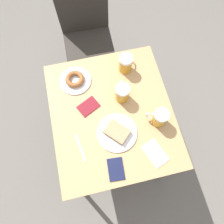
% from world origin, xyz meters
% --- Properties ---
extents(ground_plane, '(8.00, 8.00, 0.00)m').
position_xyz_m(ground_plane, '(0.00, 0.00, 0.00)').
color(ground_plane, '#666059').
extents(table, '(0.75, 0.87, 0.71)m').
position_xyz_m(table, '(0.00, 0.00, 0.64)').
color(table, tan).
rests_on(table, ground_plane).
extents(chair, '(0.41, 0.41, 0.88)m').
position_xyz_m(chair, '(-0.03, 0.82, 0.53)').
color(chair, '#2D2823').
rests_on(chair, ground_plane).
extents(plate_with_cake, '(0.24, 0.24, 0.04)m').
position_xyz_m(plate_with_cake, '(0.00, -0.13, 0.73)').
color(plate_with_cake, silver).
rests_on(plate_with_cake, table).
extents(plate_with_donut, '(0.21, 0.21, 0.04)m').
position_xyz_m(plate_with_donut, '(-0.18, 0.27, 0.73)').
color(plate_with_donut, silver).
rests_on(plate_with_donut, table).
extents(beer_mug_left, '(0.09, 0.13, 0.12)m').
position_xyz_m(beer_mug_left, '(0.09, 0.09, 0.78)').
color(beer_mug_left, '#C68C23').
rests_on(beer_mug_left, table).
extents(beer_mug_center, '(0.12, 0.09, 0.12)m').
position_xyz_m(beer_mug_center, '(0.26, -0.11, 0.78)').
color(beer_mug_center, '#C68C23').
rests_on(beer_mug_center, table).
extents(beer_mug_right, '(0.10, 0.12, 0.12)m').
position_xyz_m(beer_mug_right, '(0.16, 0.29, 0.78)').
color(beer_mug_right, '#C68C23').
rests_on(beer_mug_right, table).
extents(napkin_folded, '(0.14, 0.17, 0.00)m').
position_xyz_m(napkin_folded, '(0.19, -0.30, 0.72)').
color(napkin_folded, white).
rests_on(napkin_folded, table).
extents(fork, '(0.04, 0.17, 0.00)m').
position_xyz_m(fork, '(-0.23, -0.17, 0.72)').
color(fork, silver).
rests_on(fork, table).
extents(passport_near_edge, '(0.10, 0.13, 0.01)m').
position_xyz_m(passport_near_edge, '(-0.06, -0.33, 0.72)').
color(passport_near_edge, '#141938').
rests_on(passport_near_edge, table).
extents(passport_far_edge, '(0.15, 0.13, 0.01)m').
position_xyz_m(passport_far_edge, '(-0.13, 0.08, 0.72)').
color(passport_far_edge, maroon).
rests_on(passport_far_edge, table).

